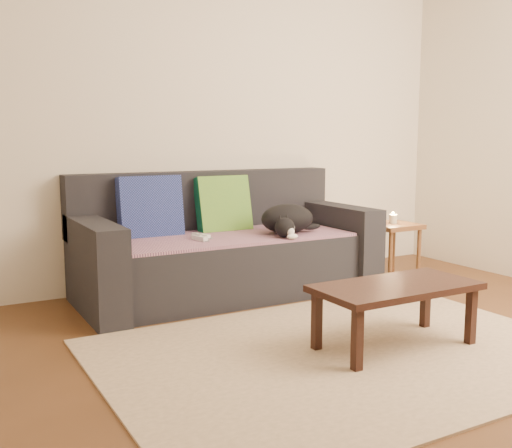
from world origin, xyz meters
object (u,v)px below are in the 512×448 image
coffee_table (396,292)px  wii_remote_a (201,236)px  cat (287,220)px  wii_remote_b (200,238)px  sofa (225,251)px  side_table (392,233)px

coffee_table → wii_remote_a: bearing=110.5°
cat → wii_remote_b: 0.67m
cat → sofa: bearing=130.6°
sofa → side_table: size_ratio=4.63×
wii_remote_b → side_table: (1.61, -0.09, -0.08)m
sofa → coffee_table: (0.28, -1.48, -0.00)m
wii_remote_b → coffee_table: 1.42m
cat → wii_remote_a: cat is taller
side_table → wii_remote_b: bearing=176.7°
sofa → side_table: 1.36m
sofa → wii_remote_b: size_ratio=14.00×
cat → wii_remote_b: size_ratio=3.31×
cat → side_table: cat is taller
coffee_table → sofa: bearing=100.6°
wii_remote_a → side_table: size_ratio=0.33×
sofa → side_table: sofa is taller
wii_remote_b → coffee_table: (0.56, -1.29, -0.15)m
sofa → cat: bearing=-30.7°
wii_remote_a → wii_remote_b: 0.09m
sofa → wii_remote_a: size_ratio=14.00×
side_table → wii_remote_a: bearing=173.7°
cat → wii_remote_a: size_ratio=3.31×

